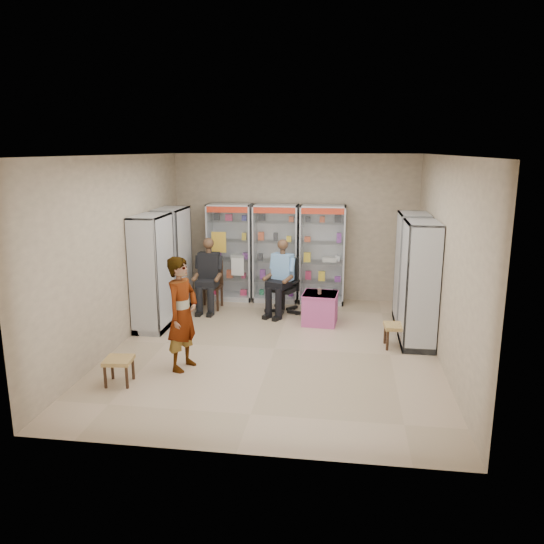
# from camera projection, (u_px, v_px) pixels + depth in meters

# --- Properties ---
(floor) EXTENTS (6.00, 6.00, 0.00)m
(floor) POSITION_uv_depth(u_px,v_px,m) (275.00, 349.00, 8.39)
(floor) COLOR tan
(floor) RESTS_ON ground
(room_shell) EXTENTS (5.02, 6.02, 3.01)m
(room_shell) POSITION_uv_depth(u_px,v_px,m) (275.00, 225.00, 7.95)
(room_shell) COLOR tan
(room_shell) RESTS_ON ground
(cabinet_back_left) EXTENTS (0.90, 0.50, 2.00)m
(cabinet_back_left) POSITION_uv_depth(u_px,v_px,m) (230.00, 252.00, 10.98)
(cabinet_back_left) COLOR #BABDC2
(cabinet_back_left) RESTS_ON floor
(cabinet_back_mid) EXTENTS (0.90, 0.50, 2.00)m
(cabinet_back_mid) POSITION_uv_depth(u_px,v_px,m) (276.00, 253.00, 10.85)
(cabinet_back_mid) COLOR silver
(cabinet_back_mid) RESTS_ON floor
(cabinet_back_right) EXTENTS (0.90, 0.50, 2.00)m
(cabinet_back_right) POSITION_uv_depth(u_px,v_px,m) (322.00, 255.00, 10.72)
(cabinet_back_right) COLOR #AEAFB5
(cabinet_back_right) RESTS_ON floor
(cabinet_right_far) EXTENTS (0.90, 0.50, 2.00)m
(cabinet_right_far) POSITION_uv_depth(u_px,v_px,m) (411.00, 269.00, 9.41)
(cabinet_right_far) COLOR #A4A5AB
(cabinet_right_far) RESTS_ON floor
(cabinet_right_near) EXTENTS (0.90, 0.50, 2.00)m
(cabinet_right_near) POSITION_uv_depth(u_px,v_px,m) (419.00, 285.00, 8.35)
(cabinet_right_near) COLOR #ADAFB4
(cabinet_right_near) RESTS_ON floor
(cabinet_left_far) EXTENTS (0.90, 0.50, 2.00)m
(cabinet_left_far) POSITION_uv_depth(u_px,v_px,m) (173.00, 260.00, 10.21)
(cabinet_left_far) COLOR #ADB0B4
(cabinet_left_far) RESTS_ON floor
(cabinet_left_near) EXTENTS (0.90, 0.50, 2.00)m
(cabinet_left_near) POSITION_uv_depth(u_px,v_px,m) (152.00, 273.00, 9.15)
(cabinet_left_near) COLOR #A6A9AD
(cabinet_left_near) RESTS_ON floor
(wooden_chair) EXTENTS (0.42, 0.42, 0.94)m
(wooden_chair) POSITION_uv_depth(u_px,v_px,m) (210.00, 285.00, 10.43)
(wooden_chair) COLOR black
(wooden_chair) RESTS_ON floor
(seated_customer) EXTENTS (0.44, 0.60, 1.34)m
(seated_customer) POSITION_uv_depth(u_px,v_px,m) (210.00, 276.00, 10.33)
(seated_customer) COLOR black
(seated_customer) RESTS_ON floor
(office_chair) EXTENTS (0.76, 0.76, 1.06)m
(office_chair) POSITION_uv_depth(u_px,v_px,m) (283.00, 286.00, 10.14)
(office_chair) COLOR black
(office_chair) RESTS_ON floor
(seated_shopkeeper) EXTENTS (0.64, 0.74, 1.35)m
(seated_shopkeeper) POSITION_uv_depth(u_px,v_px,m) (283.00, 279.00, 10.06)
(seated_shopkeeper) COLOR #70ADDE
(seated_shopkeeper) RESTS_ON floor
(pink_trunk) EXTENTS (0.63, 0.61, 0.57)m
(pink_trunk) POSITION_uv_depth(u_px,v_px,m) (320.00, 308.00, 9.55)
(pink_trunk) COLOR #BA4A87
(pink_trunk) RESTS_ON floor
(tea_glass) EXTENTS (0.07, 0.07, 0.11)m
(tea_glass) POSITION_uv_depth(u_px,v_px,m) (320.00, 291.00, 9.43)
(tea_glass) COLOR #5E1A08
(tea_glass) RESTS_ON pink_trunk
(woven_stool_a) EXTENTS (0.40, 0.40, 0.38)m
(woven_stool_a) POSITION_uv_depth(u_px,v_px,m) (396.00, 336.00, 8.43)
(woven_stool_a) COLOR #9D8542
(woven_stool_a) RESTS_ON floor
(woven_stool_b) EXTENTS (0.40, 0.40, 0.36)m
(woven_stool_b) POSITION_uv_depth(u_px,v_px,m) (119.00, 371.00, 7.11)
(woven_stool_b) COLOR #AE8B49
(woven_stool_b) RESTS_ON floor
(standing_man) EXTENTS (0.54, 0.68, 1.64)m
(standing_man) POSITION_uv_depth(u_px,v_px,m) (182.00, 314.00, 7.48)
(standing_man) COLOR gray
(standing_man) RESTS_ON floor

